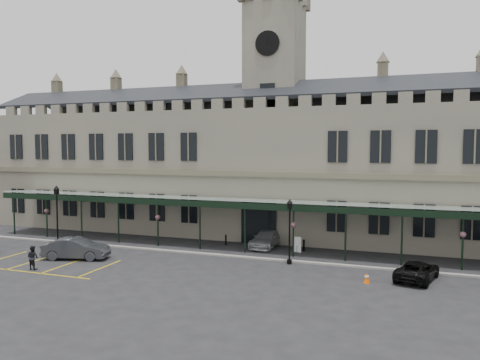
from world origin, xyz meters
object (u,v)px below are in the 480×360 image
(car_van, at_px, (417,270))
(car_left_b, at_px, (76,248))
(lamp_post_left, at_px, (57,209))
(car_taxi, at_px, (267,239))
(lamp_post_mid, at_px, (290,226))
(person_b, at_px, (33,258))
(clock_tower, at_px, (275,100))
(station_building, at_px, (274,169))
(sign_board, at_px, (297,245))
(traffic_cone, at_px, (367,278))

(car_van, bearing_deg, car_left_b, 21.06)
(lamp_post_left, bearing_deg, car_taxi, 15.09)
(lamp_post_mid, xyz_separation_m, person_b, (-16.56, -7.56, -2.00))
(clock_tower, height_order, person_b, clock_tower)
(station_building, height_order, lamp_post_mid, station_building)
(lamp_post_mid, bearing_deg, lamp_post_left, 179.14)
(car_taxi, distance_m, person_b, 18.41)
(lamp_post_mid, distance_m, car_left_b, 16.39)
(clock_tower, distance_m, lamp_post_left, 22.51)
(car_van, bearing_deg, person_b, 28.67)
(clock_tower, bearing_deg, station_building, -90.00)
(clock_tower, bearing_deg, lamp_post_left, -147.43)
(sign_board, bearing_deg, car_van, -15.53)
(sign_board, xyz_separation_m, car_van, (9.06, -5.29, 0.01))
(station_building, relative_size, lamp_post_left, 11.58)
(car_van, distance_m, person_b, 26.07)
(clock_tower, height_order, lamp_post_mid, clock_tower)
(station_building, xyz_separation_m, car_van, (13.00, -12.35, -5.84))
(station_building, bearing_deg, clock_tower, 90.00)
(lamp_post_left, distance_m, sign_board, 21.38)
(station_building, distance_m, car_taxi, 8.32)
(sign_board, xyz_separation_m, car_taxi, (-2.94, 1.15, 0.09))
(clock_tower, distance_m, car_taxi, 13.82)
(station_building, distance_m, clock_tower, 6.64)
(lamp_post_mid, bearing_deg, car_taxi, 122.28)
(lamp_post_mid, relative_size, traffic_cone, 7.25)
(car_left_b, bearing_deg, sign_board, -78.27)
(car_taxi, bearing_deg, car_left_b, -141.14)
(lamp_post_left, height_order, car_left_b, lamp_post_left)
(sign_board, distance_m, person_b, 19.94)
(traffic_cone, bearing_deg, station_building, 125.20)
(clock_tower, height_order, lamp_post_left, clock_tower)
(station_building, relative_size, car_left_b, 12.11)
(clock_tower, distance_m, lamp_post_mid, 15.76)
(lamp_post_left, xyz_separation_m, car_taxi, (17.98, 4.85, -2.37))
(lamp_post_left, distance_m, person_b, 9.43)
(station_building, bearing_deg, car_van, -43.54)
(lamp_post_mid, height_order, person_b, lamp_post_mid)
(station_building, distance_m, traffic_cone, 18.41)
(clock_tower, height_order, car_van, clock_tower)
(lamp_post_mid, height_order, car_taxi, lamp_post_mid)
(lamp_post_mid, height_order, sign_board, lamp_post_mid)
(lamp_post_left, bearing_deg, person_b, -59.29)
(lamp_post_mid, bearing_deg, car_left_b, -165.77)
(station_building, height_order, car_van, station_building)
(station_building, relative_size, lamp_post_mid, 12.53)
(lamp_post_mid, bearing_deg, clock_tower, 110.91)
(station_building, bearing_deg, car_taxi, -80.39)
(traffic_cone, height_order, person_b, person_b)
(clock_tower, relative_size, lamp_post_left, 4.79)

